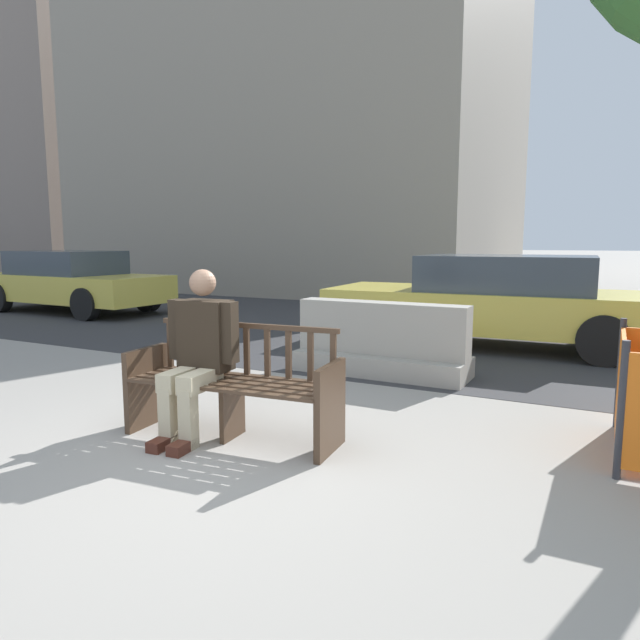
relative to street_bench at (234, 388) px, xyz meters
name	(u,v)px	position (x,y,z in m)	size (l,w,h in m)	color
ground_plane	(208,472)	(0.26, -0.66, -0.40)	(200.00, 200.00, 0.00)	gray
street_asphalt	(480,318)	(0.26, 8.04, -0.39)	(120.00, 12.00, 0.01)	#333335
street_bench	(234,388)	(0.00, 0.00, 0.00)	(1.73, 0.66, 0.88)	#473323
seated_person	(199,350)	(-0.27, -0.08, 0.29)	(0.59, 0.75, 1.31)	#2D2319
jersey_barrier_centre	(382,345)	(0.26, 2.54, -0.06)	(2.01, 0.70, 0.84)	#9E998E
car_taxi_near	(495,300)	(1.08, 4.98, 0.28)	(4.80, 2.05, 1.33)	#DBC64C
car_sedan_mid	(71,281)	(-7.86, 4.97, 0.27)	(4.46, 1.92, 1.32)	#DBC64C
building_far_left	(43,57)	(-23.20, 16.63, 10.19)	(13.23, 10.65, 21.17)	gray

